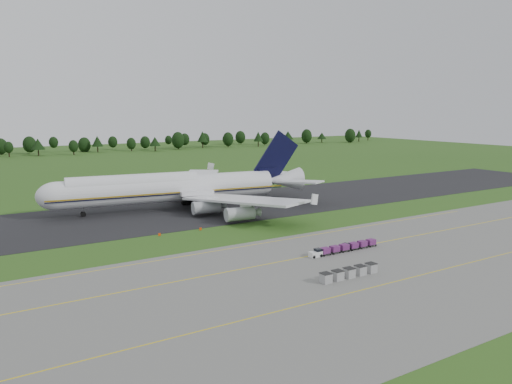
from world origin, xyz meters
TOP-DOWN VIEW (x-y plane):
  - ground at (0.00, 0.00)m, footprint 600.00×600.00m
  - apron at (0.00, -34.00)m, footprint 300.00×52.00m
  - taxiway at (0.00, 28.00)m, footprint 300.00×40.00m
  - apron_markings at (0.00, -26.98)m, footprint 300.00×30.20m
  - tree_line at (1.62, 220.98)m, footprint 522.55×22.00m
  - aircraft at (-2.34, 31.96)m, footprint 73.90×71.18m
  - baggage_train at (8.54, -23.01)m, footprint 15.92×1.44m
  - utility_cart at (9.27, -22.67)m, footprint 2.14×1.50m
  - uld_row at (-0.46, -34.72)m, footprint 11.19×1.59m
  - edge_markers at (-11.87, 6.72)m, footprint 10.14×0.30m

SIDE VIEW (x-z plane):
  - ground at x=0.00m, z-range 0.00..0.00m
  - apron at x=0.00m, z-range 0.00..0.06m
  - taxiway at x=0.00m, z-range 0.00..0.08m
  - apron_markings at x=0.00m, z-range 0.06..0.07m
  - edge_markers at x=-11.87m, z-range -0.03..0.57m
  - utility_cart at x=9.27m, z-range 0.05..1.13m
  - baggage_train at x=8.54m, z-range 0.12..1.51m
  - uld_row at x=-0.46m, z-range 0.06..1.64m
  - aircraft at x=-2.34m, z-range -4.43..16.24m
  - tree_line at x=1.62m, z-range 0.31..11.94m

